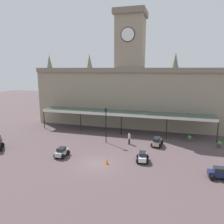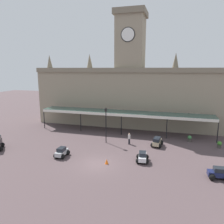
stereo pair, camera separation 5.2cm
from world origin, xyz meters
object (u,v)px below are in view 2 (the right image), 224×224
car_silver_sedan (62,153)px  planter_forecourt_centre (190,139)px  car_white_sedan (142,157)px  planter_by_canopy (219,145)px  victorian_lamppost (106,121)px  car_navy_sedan (219,174)px  car_beige_estate (157,142)px  traffic_cone (107,161)px  pedestrian_crossing_forecourt (129,138)px

car_silver_sedan → planter_forecourt_centre: car_silver_sedan is taller
car_white_sedan → planter_by_canopy: bearing=37.6°
car_white_sedan → victorian_lamppost: (-6.13, 5.15, 2.74)m
car_white_sedan → car_navy_sedan: 8.10m
car_beige_estate → victorian_lamppost: 7.86m
car_navy_sedan → traffic_cone: size_ratio=3.51×
pedestrian_crossing_forecourt → planter_forecourt_centre: size_ratio=1.74×
traffic_cone → planter_by_canopy: planter_by_canopy is taller
car_beige_estate → victorian_lamppost: victorian_lamppost is taller
car_beige_estate → traffic_cone: (-5.08, -7.55, -0.26)m
car_navy_sedan → traffic_cone: 11.70m
car_beige_estate → planter_by_canopy: size_ratio=2.43×
car_beige_estate → planter_forecourt_centre: (4.53, 3.21, -0.07)m
planter_forecourt_centre → victorian_lamppost: bearing=-162.3°
traffic_cone → planter_forecourt_centre: planter_forecourt_centre is taller
pedestrian_crossing_forecourt → planter_by_canopy: (12.26, 1.94, -0.42)m
car_white_sedan → planter_forecourt_centre: 10.64m
victorian_lamppost → pedestrian_crossing_forecourt: bearing=4.5°
car_navy_sedan → traffic_cone: car_navy_sedan is taller
car_white_sedan → pedestrian_crossing_forecourt: bearing=116.5°
car_beige_estate → pedestrian_crossing_forecourt: size_ratio=1.40×
planter_forecourt_centre → planter_by_canopy: bearing=-22.6°
car_beige_estate → victorian_lamppost: bearing=-175.4°
car_navy_sedan → pedestrian_crossing_forecourt: bearing=145.1°
car_beige_estate → pedestrian_crossing_forecourt: bearing=-175.3°
car_navy_sedan → victorian_lamppost: size_ratio=0.40×
car_white_sedan → planter_by_canopy: car_white_sedan is taller
car_white_sedan → traffic_cone: 4.25m
car_white_sedan → car_navy_sedan: same height
car_navy_sedan → planter_by_canopy: car_navy_sedan is taller
car_navy_sedan → victorian_lamppost: bearing=153.1°
planter_by_canopy → pedestrian_crossing_forecourt: bearing=-171.0°
car_navy_sedan → planter_by_canopy: 9.47m
car_beige_estate → car_silver_sedan: bearing=-147.4°
traffic_cone → planter_by_canopy: size_ratio=0.62×
planter_by_canopy → victorian_lamppost: bearing=-172.0°
victorian_lamppost → traffic_cone: (2.29, -6.96, -2.94)m
traffic_cone → planter_forecourt_centre: 14.42m
car_navy_sedan → pedestrian_crossing_forecourt: (-10.55, 7.37, 0.41)m
pedestrian_crossing_forecourt → planter_forecourt_centre: pedestrian_crossing_forecourt is taller
traffic_cone → car_beige_estate: bearing=56.1°
pedestrian_crossing_forecourt → victorian_lamppost: 4.16m
pedestrian_crossing_forecourt → planter_by_canopy: 12.42m
victorian_lamppost → planter_forecourt_centre: size_ratio=5.48×
car_silver_sedan → planter_forecourt_centre: 18.69m
car_silver_sedan → car_white_sedan: bearing=7.7°
car_navy_sedan → planter_forecourt_centre: (-2.09, 10.90, -0.01)m
car_white_sedan → car_beige_estate: size_ratio=0.92×
car_silver_sedan → traffic_cone: car_silver_sedan is taller
car_beige_estate → traffic_cone: 9.10m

